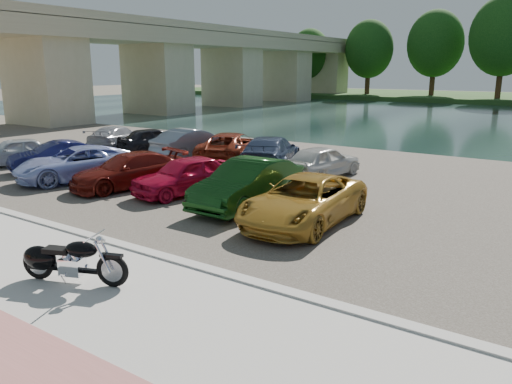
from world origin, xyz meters
TOP-DOWN VIEW (x-y plane):
  - ground at (0.00, 0.00)m, footprint 200.00×200.00m
  - promenade at (0.00, -1.00)m, footprint 60.00×6.00m
  - kerb at (0.00, 2.00)m, footprint 60.00×0.30m
  - parking_lot at (0.00, 11.00)m, footprint 60.00×18.00m
  - river at (0.00, 40.00)m, footprint 120.00×40.00m
  - bridge at (-28.00, 41.02)m, footprint 7.00×56.00m
  - motorcycle at (-0.59, -0.08)m, footprint 2.23×1.10m
  - car_0 at (-13.58, 6.50)m, footprint 2.56×3.89m
  - car_1 at (-11.02, 6.88)m, footprint 2.51×3.94m
  - car_2 at (-8.62, 6.19)m, footprint 3.67×5.12m
  - car_3 at (-6.05, 6.48)m, footprint 2.74×4.59m
  - car_4 at (-3.67, 6.90)m, footprint 2.41×4.09m
  - car_5 at (-0.95, 6.80)m, footprint 1.56×4.44m
  - car_6 at (1.37, 6.20)m, footprint 2.38×4.85m
  - car_7 at (-13.66, 12.45)m, footprint 3.03×4.52m
  - car_8 at (-11.15, 12.75)m, footprint 2.48×4.02m
  - car_9 at (-8.36, 12.64)m, footprint 1.95×4.41m
  - car_10 at (-6.18, 12.87)m, footprint 3.72×5.32m
  - car_11 at (-3.61, 12.21)m, footprint 3.63×5.35m
  - car_12 at (-1.03, 12.05)m, footprint 2.09×3.97m

SIDE VIEW (x-z plane):
  - ground at x=0.00m, z-range 0.00..0.00m
  - river at x=0.00m, z-range 0.00..0.00m
  - parking_lot at x=0.00m, z-range 0.00..0.04m
  - promenade at x=0.00m, z-range 0.00..0.10m
  - kerb at x=0.00m, z-range 0.00..0.14m
  - motorcycle at x=-0.59m, z-range 0.04..1.09m
  - car_7 at x=-13.66m, z-range 0.04..1.26m
  - car_1 at x=-11.02m, z-range 0.04..1.27m
  - car_0 at x=-13.58m, z-range 0.04..1.27m
  - car_3 at x=-6.05m, z-range 0.04..1.28m
  - car_8 at x=-11.15m, z-range 0.04..1.32m
  - car_12 at x=-1.03m, z-range 0.04..1.33m
  - car_2 at x=-8.62m, z-range 0.04..1.34m
  - car_4 at x=-3.67m, z-range 0.04..1.35m
  - car_6 at x=1.37m, z-range 0.04..1.36m
  - car_10 at x=-6.18m, z-range 0.04..1.39m
  - car_9 at x=-8.36m, z-range 0.04..1.45m
  - car_11 at x=-3.61m, z-range 0.04..1.48m
  - car_5 at x=-0.95m, z-range 0.04..1.50m
  - bridge at x=-28.00m, z-range 1.24..9.79m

